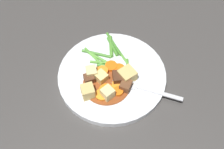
{
  "coord_description": "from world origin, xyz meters",
  "views": [
    {
      "loc": [
        0.44,
        0.07,
        0.68
      ],
      "look_at": [
        0.0,
        0.0,
        0.02
      ],
      "focal_mm": 51.33,
      "sensor_mm": 36.0,
      "label": 1
    }
  ],
  "objects_px": {
    "carrot_slice_0": "(102,95)",
    "meat_chunk_1": "(126,86)",
    "potato_chunk_0": "(91,73)",
    "potato_chunk_3": "(101,77)",
    "carrot_slice_3": "(118,92)",
    "potato_chunk_1": "(88,91)",
    "meat_chunk_2": "(120,77)",
    "carrot_slice_2": "(119,85)",
    "potato_chunk_2": "(127,75)",
    "carrot_slice_1": "(111,66)",
    "dinner_plate": "(112,76)",
    "carrot_slice_4": "(103,71)",
    "carrot_slice_5": "(119,70)",
    "carrot_slice_6": "(106,91)",
    "meat_chunk_0": "(89,79)",
    "potato_chunk_4": "(108,93)",
    "fork": "(145,89)"
  },
  "relations": [
    {
      "from": "carrot_slice_0",
      "to": "carrot_slice_4",
      "type": "relative_size",
      "value": 1.15
    },
    {
      "from": "meat_chunk_0",
      "to": "carrot_slice_2",
      "type": "bearing_deg",
      "value": 87.92
    },
    {
      "from": "potato_chunk_2",
      "to": "meat_chunk_2",
      "type": "relative_size",
      "value": 1.03
    },
    {
      "from": "carrot_slice_5",
      "to": "meat_chunk_1",
      "type": "height_order",
      "value": "meat_chunk_1"
    },
    {
      "from": "carrot_slice_1",
      "to": "potato_chunk_4",
      "type": "height_order",
      "value": "potato_chunk_4"
    },
    {
      "from": "dinner_plate",
      "to": "meat_chunk_2",
      "type": "bearing_deg",
      "value": 59.19
    },
    {
      "from": "potato_chunk_2",
      "to": "potato_chunk_4",
      "type": "height_order",
      "value": "same"
    },
    {
      "from": "meat_chunk_1",
      "to": "meat_chunk_2",
      "type": "xyz_separation_m",
      "value": [
        -0.02,
        -0.02,
        0.0
      ]
    },
    {
      "from": "carrot_slice_2",
      "to": "meat_chunk_1",
      "type": "height_order",
      "value": "meat_chunk_1"
    },
    {
      "from": "carrot_slice_5",
      "to": "potato_chunk_4",
      "type": "height_order",
      "value": "potato_chunk_4"
    },
    {
      "from": "carrot_slice_2",
      "to": "carrot_slice_3",
      "type": "bearing_deg",
      "value": 4.1
    },
    {
      "from": "meat_chunk_2",
      "to": "fork",
      "type": "xyz_separation_m",
      "value": [
        0.02,
        0.06,
        -0.01
      ]
    },
    {
      "from": "carrot_slice_4",
      "to": "potato_chunk_0",
      "type": "xyz_separation_m",
      "value": [
        0.01,
        -0.02,
        0.01
      ]
    },
    {
      "from": "dinner_plate",
      "to": "meat_chunk_0",
      "type": "xyz_separation_m",
      "value": [
        0.03,
        -0.05,
        0.02
      ]
    },
    {
      "from": "carrot_slice_4",
      "to": "carrot_slice_3",
      "type": "bearing_deg",
      "value": 42.88
    },
    {
      "from": "carrot_slice_4",
      "to": "meat_chunk_2",
      "type": "xyz_separation_m",
      "value": [
        0.01,
        0.05,
        0.0
      ]
    },
    {
      "from": "carrot_slice_2",
      "to": "potato_chunk_1",
      "type": "height_order",
      "value": "potato_chunk_1"
    },
    {
      "from": "potato_chunk_1",
      "to": "dinner_plate",
      "type": "bearing_deg",
      "value": 145.29
    },
    {
      "from": "carrot_slice_0",
      "to": "fork",
      "type": "height_order",
      "value": "carrot_slice_0"
    },
    {
      "from": "potato_chunk_0",
      "to": "dinner_plate",
      "type": "bearing_deg",
      "value": 104.38
    },
    {
      "from": "carrot_slice_0",
      "to": "potato_chunk_1",
      "type": "relative_size",
      "value": 1.02
    },
    {
      "from": "carrot_slice_0",
      "to": "carrot_slice_1",
      "type": "height_order",
      "value": "carrot_slice_1"
    },
    {
      "from": "carrot_slice_3",
      "to": "potato_chunk_1",
      "type": "bearing_deg",
      "value": -76.06
    },
    {
      "from": "carrot_slice_3",
      "to": "meat_chunk_1",
      "type": "xyz_separation_m",
      "value": [
        -0.02,
        0.02,
        0.01
      ]
    },
    {
      "from": "carrot_slice_5",
      "to": "meat_chunk_1",
      "type": "bearing_deg",
      "value": 26.02
    },
    {
      "from": "potato_chunk_1",
      "to": "potato_chunk_4",
      "type": "height_order",
      "value": "potato_chunk_1"
    },
    {
      "from": "carrot_slice_4",
      "to": "carrot_slice_5",
      "type": "relative_size",
      "value": 0.86
    },
    {
      "from": "dinner_plate",
      "to": "carrot_slice_3",
      "type": "height_order",
      "value": "carrot_slice_3"
    },
    {
      "from": "carrot_slice_6",
      "to": "potato_chunk_3",
      "type": "relative_size",
      "value": 1.28
    },
    {
      "from": "carrot_slice_1",
      "to": "carrot_slice_5",
      "type": "xyz_separation_m",
      "value": [
        0.01,
        0.02,
        -0.0
      ]
    },
    {
      "from": "potato_chunk_0",
      "to": "potato_chunk_3",
      "type": "relative_size",
      "value": 1.02
    },
    {
      "from": "carrot_slice_4",
      "to": "potato_chunk_4",
      "type": "height_order",
      "value": "potato_chunk_4"
    },
    {
      "from": "carrot_slice_3",
      "to": "carrot_slice_5",
      "type": "relative_size",
      "value": 0.76
    },
    {
      "from": "carrot_slice_4",
      "to": "carrot_slice_6",
      "type": "relative_size",
      "value": 0.79
    },
    {
      "from": "meat_chunk_0",
      "to": "dinner_plate",
      "type": "bearing_deg",
      "value": 118.63
    },
    {
      "from": "carrot_slice_3",
      "to": "potato_chunk_4",
      "type": "distance_m",
      "value": 0.03
    },
    {
      "from": "meat_chunk_0",
      "to": "meat_chunk_1",
      "type": "xyz_separation_m",
      "value": [
        0.01,
        0.09,
        0.0
      ]
    },
    {
      "from": "carrot_slice_3",
      "to": "potato_chunk_3",
      "type": "bearing_deg",
      "value": -122.96
    },
    {
      "from": "carrot_slice_2",
      "to": "meat_chunk_0",
      "type": "bearing_deg",
      "value": -92.08
    },
    {
      "from": "carrot_slice_4",
      "to": "potato_chunk_1",
      "type": "xyz_separation_m",
      "value": [
        0.07,
        -0.02,
        0.01
      ]
    },
    {
      "from": "dinner_plate",
      "to": "potato_chunk_1",
      "type": "distance_m",
      "value": 0.09
    },
    {
      "from": "meat_chunk_1",
      "to": "fork",
      "type": "bearing_deg",
      "value": 96.76
    },
    {
      "from": "potato_chunk_1",
      "to": "potato_chunk_2",
      "type": "xyz_separation_m",
      "value": [
        -0.06,
        0.08,
        -0.0
      ]
    },
    {
      "from": "carrot_slice_4",
      "to": "potato_chunk_3",
      "type": "bearing_deg",
      "value": 1.24
    },
    {
      "from": "potato_chunk_2",
      "to": "carrot_slice_1",
      "type": "bearing_deg",
      "value": -120.25
    },
    {
      "from": "carrot_slice_0",
      "to": "carrot_slice_6",
      "type": "bearing_deg",
      "value": 148.46
    },
    {
      "from": "carrot_slice_0",
      "to": "meat_chunk_1",
      "type": "relative_size",
      "value": 1.16
    },
    {
      "from": "carrot_slice_2",
      "to": "fork",
      "type": "xyz_separation_m",
      "value": [
        -0.0,
        0.06,
        -0.0
      ]
    },
    {
      "from": "carrot_slice_2",
      "to": "fork",
      "type": "height_order",
      "value": "carrot_slice_2"
    },
    {
      "from": "dinner_plate",
      "to": "potato_chunk_2",
      "type": "distance_m",
      "value": 0.05
    }
  ]
}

